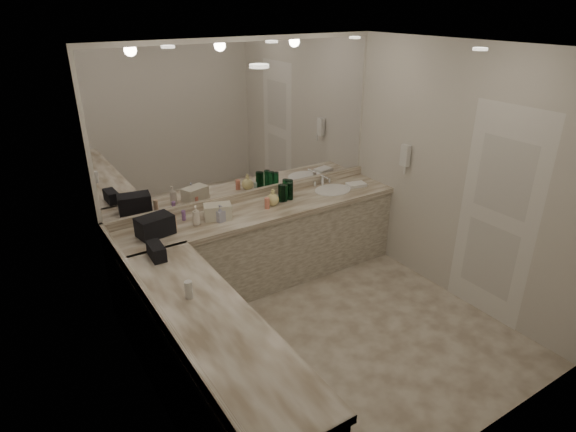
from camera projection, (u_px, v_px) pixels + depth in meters
floor at (327, 336)px, 4.57m from camera, size 3.20×3.20×0.00m
ceiling at (339, 48)px, 3.50m from camera, size 3.20×3.20×0.00m
wall_back at (247, 164)px, 5.19m from camera, size 3.20×0.02×2.60m
wall_left at (144, 262)px, 3.25m from camera, size 0.02×3.00×2.60m
wall_right at (459, 177)px, 4.82m from camera, size 0.02×3.00×2.60m
vanity_back_base at (263, 248)px, 5.32m from camera, size 3.20×0.60×0.84m
vanity_back_top at (262, 211)px, 5.12m from camera, size 3.20×0.64×0.06m
vanity_left_base at (211, 373)px, 3.52m from camera, size 0.60×2.40×0.84m
vanity_left_top at (209, 322)px, 3.34m from camera, size 0.64×2.42×0.06m
backsplash_back at (249, 195)px, 5.31m from camera, size 3.20×0.04×0.10m
backsplash_left at (152, 305)px, 3.40m from camera, size 0.04×3.00×0.10m
mirror_back at (246, 121)px, 4.98m from camera, size 3.12×0.01×1.55m
mirror_left at (136, 197)px, 3.06m from camera, size 0.01×2.92×1.55m
sink at (333, 191)px, 5.59m from camera, size 0.44×0.44×0.03m
faucet at (322, 179)px, 5.72m from camera, size 0.24×0.16×0.14m
wall_phone at (405, 155)px, 5.32m from camera, size 0.06×0.10×0.24m
door at (497, 217)px, 4.54m from camera, size 0.02×0.82×2.10m
black_toiletry_bag at (155, 226)px, 4.48m from camera, size 0.36×0.26×0.19m
black_bag_spill at (156, 251)px, 4.10m from camera, size 0.12×0.25×0.13m
cream_cosmetic_case at (218, 211)px, 4.83m from camera, size 0.31×0.24×0.16m
hand_towel at (356, 185)px, 5.71m from camera, size 0.24×0.19×0.04m
lotion_left at (189, 290)px, 3.54m from camera, size 0.06×0.06×0.14m
soap_bottle_a at (196, 215)px, 4.69m from camera, size 0.10×0.10×0.20m
soap_bottle_b at (220, 213)px, 4.77m from camera, size 0.10×0.10×0.18m
soap_bottle_c at (273, 197)px, 5.15m from camera, size 0.16×0.16×0.18m
green_bottle_0 at (290, 191)px, 5.30m from camera, size 0.07×0.07×0.19m
green_bottle_1 at (290, 188)px, 5.40m from camera, size 0.07×0.07×0.19m
green_bottle_2 at (281, 193)px, 5.24m from camera, size 0.07×0.07×0.19m
green_bottle_3 at (284, 193)px, 5.25m from camera, size 0.07×0.07×0.18m
green_bottle_4 at (285, 188)px, 5.37m from camera, size 0.07×0.07×0.21m
amenity_bottle_0 at (277, 199)px, 5.25m from camera, size 0.04×0.04×0.08m
amenity_bottle_1 at (212, 213)px, 4.90m from camera, size 0.05×0.05×0.08m
amenity_bottle_2 at (267, 203)px, 5.08m from camera, size 0.05×0.05×0.12m
amenity_bottle_3 at (184, 215)px, 4.81m from camera, size 0.04×0.04×0.10m
amenity_bottle_4 at (174, 223)px, 4.64m from camera, size 0.05×0.05×0.11m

